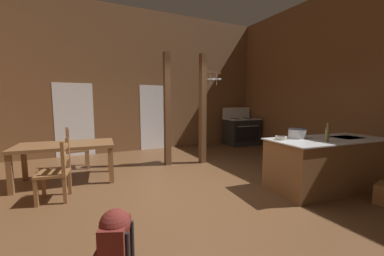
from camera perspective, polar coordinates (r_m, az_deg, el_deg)
The scene contains 16 objects.
ground_plane at distance 4.25m, azimuth 0.10°, elevation -15.45°, with size 9.07×8.29×0.10m, color brown.
wall_back at distance 7.59m, azimuth -12.86°, elevation 11.11°, with size 9.07×0.14×4.33m, color brown.
wall_right at distance 6.94m, azimuth 33.78°, elevation 10.62°, with size 0.14×8.29×4.33m, color brown.
glazed_door_back_left at distance 7.31m, azimuth -26.86°, elevation 1.77°, with size 1.00×0.01×2.05m, color white.
glazed_panel_back_right at distance 7.61m, azimuth -9.48°, elevation 2.55°, with size 0.84×0.01×2.05m, color white.
kitchen_island at distance 4.85m, azimuth 30.17°, elevation -7.46°, with size 2.24×1.15×0.89m.
stove_range at distance 8.52m, azimuth 12.00°, elevation -0.75°, with size 1.19×0.89×1.32m.
support_post_with_pot_rack at distance 5.80m, azimuth 2.90°, elevation 5.51°, with size 0.61×0.26×2.68m.
support_post_center at distance 5.60m, azimuth -6.09°, elevation 4.46°, with size 0.14×0.14×2.68m.
dining_table at distance 5.06m, azimuth -28.50°, elevation -4.41°, with size 1.77×1.04×0.74m.
ladderback_chair_near_window at distance 5.99m, azimuth -26.75°, elevation -4.66°, with size 0.47×0.47×0.95m.
ladderback_chair_by_post at distance 4.25m, azimuth -30.25°, elevation -9.25°, with size 0.50×0.50×0.95m.
backpack at distance 2.40m, azimuth -18.31°, elevation -24.58°, with size 0.37×0.38×0.60m.
stockpot_on_counter at distance 4.56m, azimuth 24.34°, elevation -1.22°, with size 0.37×0.31×0.17m.
mixing_bowl_on_counter at distance 4.27m, azimuth 20.97°, elevation -2.28°, with size 0.18×0.18×0.07m.
bottle_tall_on_counter at distance 4.40m, azimuth 30.18°, elevation -1.33°, with size 0.06×0.06×0.30m.
Camera 1 is at (-1.73, -3.55, 1.54)m, focal length 21.76 mm.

